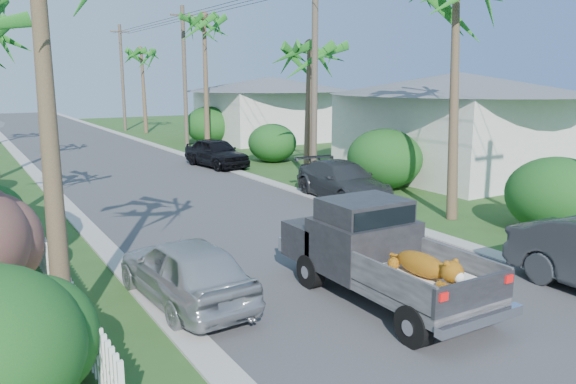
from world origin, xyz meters
TOP-DOWN VIEW (x-y plane):
  - ground at (0.00, 0.00)m, footprint 120.00×120.00m
  - road at (0.00, 25.00)m, footprint 8.00×100.00m
  - curb_left at (-4.30, 25.00)m, footprint 0.60×100.00m
  - curb_right at (4.30, 25.00)m, footprint 0.60×100.00m
  - pickup_truck at (-0.21, 2.01)m, footprint 1.98×5.12m
  - parked_car_rm at (5.00, 10.11)m, footprint 2.42×5.04m
  - parked_car_rf at (4.11, 19.90)m, footprint 2.27×4.53m
  - parked_car_ln at (-3.74, 3.67)m, footprint 1.90×4.18m
  - palm_r_b at (6.60, 15.00)m, footprint 4.40×4.40m
  - palm_r_c at (6.20, 26.00)m, footprint 4.40×4.40m
  - palm_r_d at (6.50, 40.00)m, footprint 4.40×4.40m
  - shrub_r_a at (7.60, 3.00)m, footprint 2.80×3.08m
  - shrub_r_b at (7.80, 11.00)m, footprint 3.00×3.30m
  - shrub_r_c at (7.50, 20.00)m, footprint 2.60×2.86m
  - shrub_r_d at (8.00, 30.00)m, footprint 3.20×3.52m
  - picket_fence at (-6.00, 5.50)m, footprint 0.10×11.00m
  - house_right_near at (13.00, 12.00)m, footprint 8.00×9.00m
  - house_right_far at (13.00, 30.00)m, footprint 9.00×8.00m
  - utility_pole_b at (5.60, 13.00)m, footprint 1.60×0.26m
  - utility_pole_c at (5.60, 28.00)m, footprint 1.60×0.26m
  - utility_pole_d at (5.60, 43.00)m, footprint 1.60×0.26m

SIDE VIEW (x-z plane):
  - ground at x=0.00m, z-range 0.00..0.00m
  - road at x=0.00m, z-range 0.00..0.02m
  - curb_left at x=-4.30m, z-range 0.00..0.06m
  - curb_right at x=4.30m, z-range 0.00..0.06m
  - picket_fence at x=-6.00m, z-range 0.00..1.00m
  - parked_car_ln at x=-3.74m, z-range 0.00..1.39m
  - parked_car_rm at x=5.00m, z-range 0.00..1.42m
  - parked_car_rf at x=4.11m, z-range 0.00..1.48m
  - pickup_truck at x=-0.21m, z-range -0.02..2.04m
  - shrub_r_c at x=7.50m, z-range 0.00..2.10m
  - shrub_r_a at x=7.60m, z-range 0.00..2.30m
  - shrub_r_b at x=7.80m, z-range 0.00..2.50m
  - shrub_r_d at x=8.00m, z-range 0.00..2.60m
  - house_right_far at x=13.00m, z-range -0.18..4.42m
  - house_right_near at x=13.00m, z-range -0.18..4.62m
  - utility_pole_b at x=5.60m, z-range 0.10..9.10m
  - utility_pole_c at x=5.60m, z-range 0.10..9.10m
  - utility_pole_d at x=5.60m, z-range 0.10..9.10m
  - palm_r_b at x=6.60m, z-range 2.35..9.55m
  - palm_r_d at x=6.50m, z-range 2.73..10.74m
  - palm_r_c at x=6.20m, z-range 3.41..12.81m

